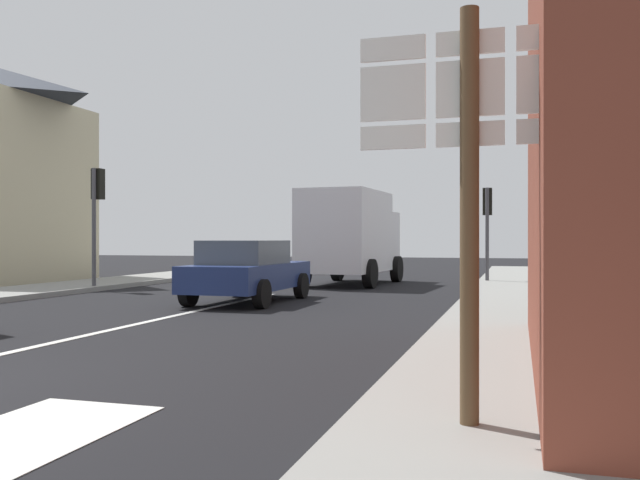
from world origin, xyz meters
The scene contains 9 objects.
ground_plane centered at (0.00, 10.00, 0.00)m, with size 80.00×80.00×0.00m, color black.
sidewalk_right centered at (6.45, 8.00, 0.07)m, with size 2.63×44.00×0.14m, color gray.
lane_centre_stripe centered at (0.00, 6.00, 0.01)m, with size 0.16×12.00×0.01m, color silver.
lane_turn_arrow centered at (2.83, -1.00, 0.01)m, with size 1.20×2.20×0.01m, color silver.
sedan_far centered at (0.26, 9.62, 0.76)m, with size 1.99×4.21×1.47m.
delivery_truck centered at (1.09, 16.43, 1.65)m, with size 2.75×5.13×3.05m.
route_sign_post centered at (6.09, -0.16, 2.00)m, with size 1.66×0.14×3.20m.
traffic_light_far_right centered at (5.44, 17.79, 2.37)m, with size 0.30×0.49×3.20m.
traffic_light_near_left centered at (-5.44, 11.89, 2.65)m, with size 0.30×0.49×3.57m.
Camera 1 is at (6.44, -5.25, 1.50)m, focal length 37.93 mm.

